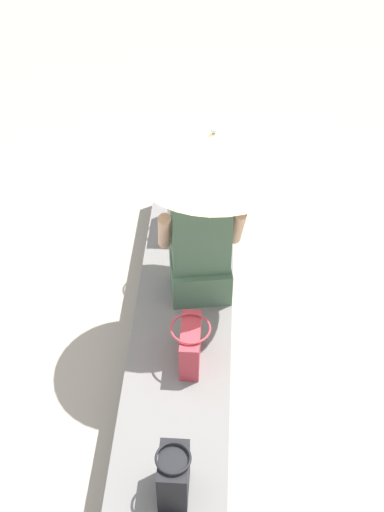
{
  "coord_description": "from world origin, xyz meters",
  "views": [
    {
      "loc": [
        2.57,
        0.21,
        3.27
      ],
      "look_at": [
        -0.08,
        0.04,
        0.77
      ],
      "focal_mm": 46.47,
      "sensor_mm": 36.0,
      "label": 1
    }
  ],
  "objects_px": {
    "person_seated": "(201,242)",
    "handbag_black": "(191,344)",
    "magazine": "(190,187)",
    "parasol": "(213,149)",
    "shoulder_bag_spare": "(183,205)",
    "tote_bag_canvas": "(174,475)"
  },
  "relations": [
    {
      "from": "parasol",
      "to": "shoulder_bag_spare",
      "type": "xyz_separation_m",
      "value": [
        -0.56,
        -0.2,
        -0.82
      ]
    },
    {
      "from": "handbag_black",
      "to": "magazine",
      "type": "distance_m",
      "value": 1.53
    },
    {
      "from": "person_seated",
      "to": "magazine",
      "type": "relative_size",
      "value": 3.21
    },
    {
      "from": "handbag_black",
      "to": "parasol",
      "type": "bearing_deg",
      "value": 171.45
    },
    {
      "from": "person_seated",
      "to": "tote_bag_canvas",
      "type": "height_order",
      "value": "person_seated"
    },
    {
      "from": "handbag_black",
      "to": "tote_bag_canvas",
      "type": "distance_m",
      "value": 0.75
    },
    {
      "from": "parasol",
      "to": "magazine",
      "type": "height_order",
      "value": "parasol"
    },
    {
      "from": "person_seated",
      "to": "shoulder_bag_spare",
      "type": "relative_size",
      "value": 2.47
    },
    {
      "from": "person_seated",
      "to": "magazine",
      "type": "xyz_separation_m",
      "value": [
        -1.0,
        -0.12,
        -0.38
      ]
    },
    {
      "from": "person_seated",
      "to": "handbag_black",
      "type": "distance_m",
      "value": 0.58
    },
    {
      "from": "parasol",
      "to": "handbag_black",
      "type": "height_order",
      "value": "parasol"
    },
    {
      "from": "handbag_black",
      "to": "magazine",
      "type": "relative_size",
      "value": 1.02
    },
    {
      "from": "parasol",
      "to": "magazine",
      "type": "xyz_separation_m",
      "value": [
        -0.99,
        -0.18,
        -0.99
      ]
    },
    {
      "from": "person_seated",
      "to": "shoulder_bag_spare",
      "type": "xyz_separation_m",
      "value": [
        -0.58,
        -0.14,
        -0.21
      ]
    },
    {
      "from": "parasol",
      "to": "tote_bag_canvas",
      "type": "bearing_deg",
      "value": -4.77
    },
    {
      "from": "person_seated",
      "to": "handbag_black",
      "type": "relative_size",
      "value": 3.15
    },
    {
      "from": "handbag_black",
      "to": "shoulder_bag_spare",
      "type": "distance_m",
      "value": 1.1
    },
    {
      "from": "magazine",
      "to": "person_seated",
      "type": "bearing_deg",
      "value": 24.56
    },
    {
      "from": "shoulder_bag_spare",
      "to": "magazine",
      "type": "xyz_separation_m",
      "value": [
        -0.42,
        0.02,
        -0.17
      ]
    },
    {
      "from": "shoulder_bag_spare",
      "to": "magazine",
      "type": "bearing_deg",
      "value": 177.22
    },
    {
      "from": "person_seated",
      "to": "shoulder_bag_spare",
      "type": "distance_m",
      "value": 0.63
    },
    {
      "from": "person_seated",
      "to": "magazine",
      "type": "height_order",
      "value": "person_seated"
    }
  ]
}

